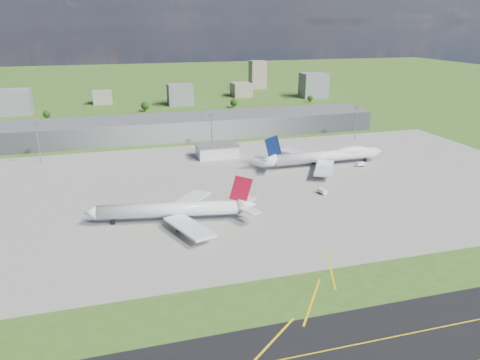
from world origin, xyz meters
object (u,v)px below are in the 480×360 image
object	(u,v)px
airliner_red_twin	(175,210)
van_white_far	(360,164)
van_white_near	(322,192)
tug_yellow	(228,206)
airliner_blue_quad	(327,156)

from	to	relation	value
airliner_red_twin	van_white_far	size ratio (longest dim) A/B	14.88
van_white_far	van_white_near	bearing A→B (deg)	-140.12
airliner_red_twin	tug_yellow	xyz separation A→B (m)	(26.65, 9.17, -4.62)
van_white_near	van_white_far	world-z (taller)	van_white_near
tug_yellow	van_white_far	size ratio (longest dim) A/B	0.76
airliner_blue_quad	airliner_red_twin	bearing A→B (deg)	-150.57
airliner_red_twin	van_white_near	xyz separation A→B (m)	(78.66, 13.98, -4.22)
airliner_blue_quad	van_white_near	distance (m)	52.30
airliner_red_twin	van_white_near	distance (m)	80.01
airliner_red_twin	airliner_blue_quad	world-z (taller)	airliner_blue_quad
airliner_red_twin	van_white_far	world-z (taller)	airliner_red_twin
tug_yellow	van_white_near	distance (m)	52.23
van_white_near	van_white_far	bearing A→B (deg)	-63.85
airliner_blue_quad	tug_yellow	xyz separation A→B (m)	(-76.73, -50.66, -5.05)
van_white_near	van_white_far	size ratio (longest dim) A/B	1.09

